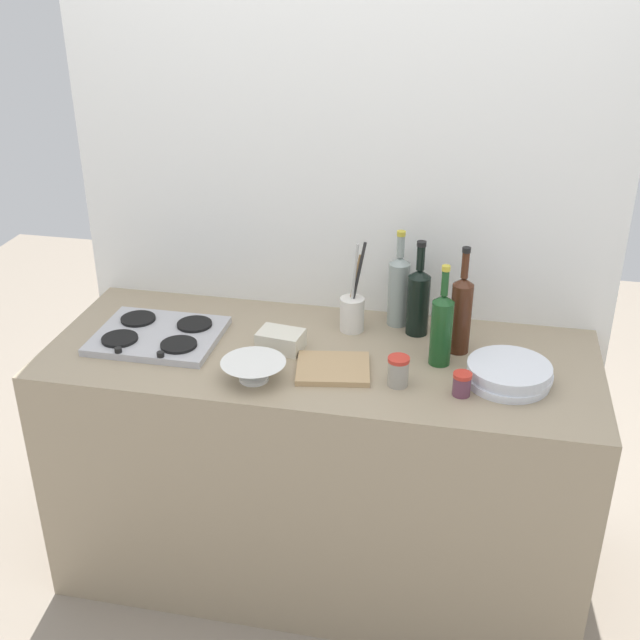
{
  "coord_description": "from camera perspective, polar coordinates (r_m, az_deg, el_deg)",
  "views": [
    {
      "loc": [
        0.46,
        -2.23,
        2.16
      ],
      "look_at": [
        0.0,
        0.0,
        1.02
      ],
      "focal_mm": 44.75,
      "sensor_mm": 36.0,
      "label": 1
    }
  ],
  "objects": [
    {
      "name": "condiment_jar_front",
      "position": [
        2.42,
        5.61,
        -3.66
      ],
      "size": [
        0.07,
        0.07,
        0.09
      ],
      "color": "#9E998C",
      "rests_on": "counter_block"
    },
    {
      "name": "butter_dish",
      "position": [
        2.61,
        -2.84,
        -1.48
      ],
      "size": [
        0.16,
        0.12,
        0.06
      ],
      "primitive_type": "cube",
      "rotation": [
        0.0,
        0.0,
        -0.13
      ],
      "color": "silver",
      "rests_on": "counter_block"
    },
    {
      "name": "wine_bottle_rightmost",
      "position": [
        2.75,
        5.64,
        2.24
      ],
      "size": [
        0.07,
        0.07,
        0.34
      ],
      "color": "gray",
      "rests_on": "counter_block"
    },
    {
      "name": "plate_stack",
      "position": [
        2.49,
        13.37,
        -3.76
      ],
      "size": [
        0.26,
        0.26,
        0.06
      ],
      "color": "white",
      "rests_on": "counter_block"
    },
    {
      "name": "wine_bottle_leftmost",
      "position": [
        2.59,
        10.05,
        0.51
      ],
      "size": [
        0.07,
        0.07,
        0.36
      ],
      "color": "#472314",
      "rests_on": "counter_block"
    },
    {
      "name": "wine_bottle_mid_right",
      "position": [
        2.52,
        8.69,
        -0.53
      ],
      "size": [
        0.07,
        0.07,
        0.34
      ],
      "color": "#19471E",
      "rests_on": "counter_block"
    },
    {
      "name": "ground_plane",
      "position": [
        3.14,
        0.0,
        -16.91
      ],
      "size": [
        6.0,
        6.0,
        0.0
      ],
      "primitive_type": "plane",
      "color": "gray",
      "rests_on": "ground"
    },
    {
      "name": "condiment_jar_rear",
      "position": [
        2.4,
        10.11,
        -4.53
      ],
      "size": [
        0.06,
        0.06,
        0.07
      ],
      "color": "#66384C",
      "rests_on": "counter_block"
    },
    {
      "name": "backsplash_panel",
      "position": [
        2.82,
        1.57,
        6.63
      ],
      "size": [
        1.9,
        0.06,
        2.4
      ],
      "primitive_type": "cube",
      "color": "white",
      "rests_on": "ground"
    },
    {
      "name": "mixing_bowl",
      "position": [
        2.45,
        -4.78,
        -3.56
      ],
      "size": [
        0.2,
        0.2,
        0.06
      ],
      "color": "white",
      "rests_on": "counter_block"
    },
    {
      "name": "cutting_board",
      "position": [
        2.5,
        0.94,
        -3.48
      ],
      "size": [
        0.26,
        0.23,
        0.02
      ],
      "primitive_type": "cube",
      "rotation": [
        0.0,
        0.0,
        0.16
      ],
      "color": "tan",
      "rests_on": "counter_block"
    },
    {
      "name": "counter_block",
      "position": [
        2.85,
        0.0,
        -10.32
      ],
      "size": [
        1.8,
        0.7,
        0.9
      ],
      "primitive_type": "cube",
      "color": "tan",
      "rests_on": "ground"
    },
    {
      "name": "utensil_crock",
      "position": [
        2.72,
        2.33,
        0.61
      ],
      "size": [
        0.08,
        0.08,
        0.32
      ],
      "color": "silver",
      "rests_on": "counter_block"
    },
    {
      "name": "wine_bottle_mid_left",
      "position": [
        2.7,
        7.04,
        1.48
      ],
      "size": [
        0.08,
        0.08,
        0.33
      ],
      "color": "black",
      "rests_on": "counter_block"
    },
    {
      "name": "stovetop_hob",
      "position": [
        2.74,
        -11.5,
        -1.07
      ],
      "size": [
        0.41,
        0.34,
        0.04
      ],
      "color": "#B2B2B7",
      "rests_on": "counter_block"
    }
  ]
}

